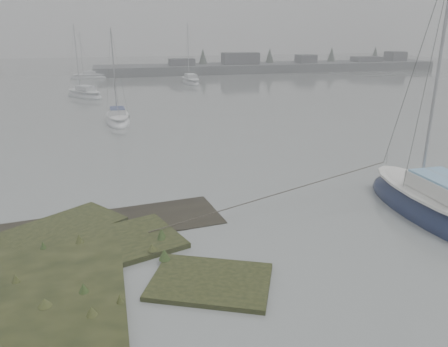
# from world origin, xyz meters

# --- Properties ---
(ground) EXTENTS (160.00, 160.00, 0.00)m
(ground) POSITION_xyz_m (0.00, 30.00, 0.00)
(ground) COLOR slate
(ground) RESTS_ON ground
(far_shoreline) EXTENTS (60.00, 8.00, 4.15)m
(far_shoreline) POSITION_xyz_m (26.84, 61.90, 0.85)
(far_shoreline) COLOR #4C4F51
(far_shoreline) RESTS_ON ground
(sailboat_main) EXTENTS (2.75, 8.07, 11.34)m
(sailboat_main) POSITION_xyz_m (10.45, 2.02, 0.35)
(sailboat_main) COLOR #0C1536
(sailboat_main) RESTS_ON ground
(sailboat_white) EXTENTS (1.96, 5.60, 7.84)m
(sailboat_white) POSITION_xyz_m (-1.41, 24.28, 0.24)
(sailboat_white) COLOR white
(sailboat_white) RESTS_ON ground
(sailboat_far_a) EXTENTS (4.98, 5.83, 8.22)m
(sailboat_far_a) POSITION_xyz_m (-4.52, 38.93, 0.25)
(sailboat_far_a) COLOR silver
(sailboat_far_a) RESTS_ON ground
(sailboat_far_b) EXTENTS (2.44, 6.21, 8.58)m
(sailboat_far_b) POSITION_xyz_m (9.01, 48.13, 0.27)
(sailboat_far_b) COLOR #9EA1A6
(sailboat_far_b) RESTS_ON ground
(sailboat_far_c) EXTENTS (5.12, 1.75, 7.18)m
(sailboat_far_c) POSITION_xyz_m (-4.66, 58.04, 0.22)
(sailboat_far_c) COLOR silver
(sailboat_far_c) RESTS_ON ground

